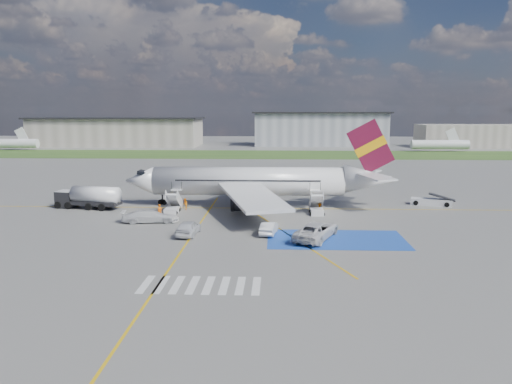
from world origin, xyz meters
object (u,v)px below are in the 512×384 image
belt_loader (432,202)px  van_white_a (317,228)px  fuel_tanker (89,199)px  van_white_b (150,214)px  airliner (259,181)px  car_silver_b (269,228)px  gpu_cart (101,201)px  car_silver_a (188,228)px

belt_loader → van_white_a: (-17.43, -18.95, 0.71)m
fuel_tanker → van_white_b: 13.08m
airliner → car_silver_b: size_ratio=8.84×
gpu_cart → van_white_b: van_white_b is taller
airliner → van_white_a: 18.97m
van_white_a → airliner: bearing=-47.3°
airliner → car_silver_a: size_ratio=7.75×
airliner → car_silver_b: airliner is taller
gpu_cart → airliner: bearing=-3.0°
fuel_tanker → car_silver_a: (15.87, -13.87, -0.46)m
fuel_tanker → car_silver_b: size_ratio=2.20×
airliner → van_white_a: (6.50, -17.68, -2.25)m
van_white_a → belt_loader: bearing=-110.1°
airliner → van_white_a: airliner is taller
belt_loader → van_white_b: van_white_b is taller
airliner → van_white_b: size_ratio=7.47×
airliner → gpu_cart: airliner is taller
belt_loader → van_white_b: (-36.35, -12.29, 0.53)m
gpu_cart → van_white_a: bearing=-37.6°
van_white_a → car_silver_a: bearing=19.1°
airliner → belt_loader: airliner is taller
fuel_tanker → gpu_cart: fuel_tanker is taller
airliner → fuel_tanker: 23.07m
van_white_b → gpu_cart: bearing=38.4°
belt_loader → car_silver_b: bearing=-124.8°
fuel_tanker → van_white_b: size_ratio=1.86×
airliner → gpu_cart: (-21.47, -2.03, -2.61)m
gpu_cart → car_silver_a: bearing=-53.9°
gpu_cart → belt_loader: 45.52m
belt_loader → car_silver_b: belt_loader is taller
airliner → fuel_tanker: bearing=-172.4°
car_silver_b → van_white_a: size_ratio=0.68×
belt_loader → car_silver_a: (-30.83, -18.16, 0.38)m
car_silver_a → van_white_a: (13.40, -0.78, 0.34)m
gpu_cart → belt_loader: (45.40, 3.30, -0.35)m
car_silver_b → fuel_tanker: bearing=-19.5°
car_silver_a → van_white_a: bearing=-178.5°
car_silver_b → van_white_a: 5.19m
airliner → belt_loader: bearing=3.0°
airliner → van_white_b: airliner is taller
airliner → car_silver_a: 18.43m
fuel_tanker → airliner: bearing=19.2°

